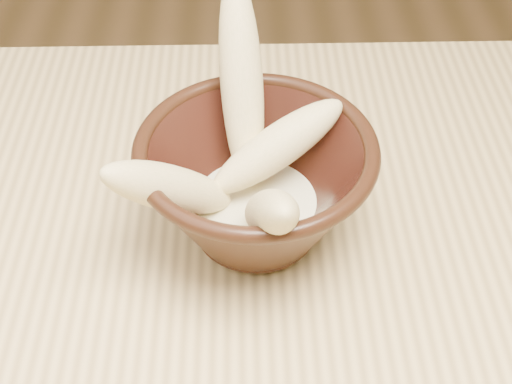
% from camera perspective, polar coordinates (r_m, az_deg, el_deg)
% --- Properties ---
extents(bowl, '(0.18, 0.18, 0.10)m').
position_cam_1_polar(bowl, '(0.54, -0.00, 0.64)').
color(bowl, black).
rests_on(bowl, table).
extents(milk_puddle, '(0.10, 0.10, 0.01)m').
position_cam_1_polar(milk_puddle, '(0.56, -0.00, -1.15)').
color(milk_puddle, beige).
rests_on(milk_puddle, bowl).
extents(banana_upright, '(0.05, 0.12, 0.16)m').
position_cam_1_polar(banana_upright, '(0.56, -1.15, 8.76)').
color(banana_upright, '#C8BC76').
rests_on(banana_upright, bowl).
extents(banana_left, '(0.12, 0.09, 0.11)m').
position_cam_1_polar(banana_left, '(0.51, -6.85, 0.31)').
color(banana_left, '#C8BC76').
rests_on(banana_left, bowl).
extents(banana_across, '(0.13, 0.08, 0.08)m').
position_cam_1_polar(banana_across, '(0.55, 1.75, 3.68)').
color(banana_across, '#C8BC76').
rests_on(banana_across, bowl).
extents(banana_front, '(0.05, 0.11, 0.11)m').
position_cam_1_polar(banana_front, '(0.49, 1.19, -1.72)').
color(banana_front, '#C8BC76').
rests_on(banana_front, bowl).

